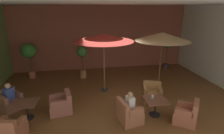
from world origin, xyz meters
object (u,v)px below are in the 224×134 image
(cafe_table_front_right, at_px, (26,106))
(potted_tree_mid_left, at_px, (29,53))
(armchair_front_right_south, at_px, (10,101))
(patron_by_window, at_px, (9,92))
(armchair_front_left_south, at_px, (152,94))
(patio_umbrella_center_beige, at_px, (162,37))
(patio_umbrella_tall_red, at_px, (104,38))
(patron_blue_shirt, at_px, (130,102))
(potted_tree_mid_right, at_px, (82,57))
(potted_tree_left_corner, at_px, (167,46))
(armchair_front_left_east, at_px, (187,115))
(armchair_front_right_north, at_px, (10,132))
(armchair_front_left_north, at_px, (129,113))
(armchair_front_right_east, at_px, (61,105))
(iced_drink_cup, at_px, (153,97))
(cafe_table_front_left, at_px, (156,103))

(cafe_table_front_right, bearing_deg, potted_tree_mid_left, 100.23)
(armchair_front_right_south, height_order, patron_by_window, patron_by_window)
(armchair_front_left_south, relative_size, patio_umbrella_center_beige, 0.34)
(patio_umbrella_tall_red, distance_m, patron_blue_shirt, 3.22)
(armchair_front_left_south, bearing_deg, potted_tree_mid_right, 130.20)
(patio_umbrella_tall_red, bearing_deg, patron_blue_shirt, -78.95)
(armchair_front_right_south, xyz_separation_m, patio_umbrella_center_beige, (6.67, 1.10, 2.17))
(patio_umbrella_center_beige, bearing_deg, patron_blue_shirt, -129.71)
(potted_tree_left_corner, bearing_deg, armchair_front_left_east, -109.25)
(potted_tree_mid_left, bearing_deg, armchair_front_left_south, -34.13)
(patio_umbrella_center_beige, distance_m, potted_tree_left_corner, 3.17)
(cafe_table_front_right, xyz_separation_m, potted_tree_mid_right, (2.08, 3.70, 0.74))
(potted_tree_mid_right, bearing_deg, armchair_front_right_north, -115.27)
(potted_tree_mid_left, xyz_separation_m, potted_tree_mid_right, (2.85, -0.52, -0.18))
(armchair_front_left_north, bearing_deg, patio_umbrella_tall_red, 100.29)
(armchair_front_left_east, bearing_deg, patio_umbrella_center_beige, 82.66)
(armchair_front_left_east, xyz_separation_m, armchair_front_right_east, (-4.26, 1.48, -0.01))
(patio_umbrella_tall_red, distance_m, potted_tree_mid_left, 4.63)
(armchair_front_right_south, xyz_separation_m, patron_by_window, (0.03, -0.03, 0.40))
(armchair_front_right_north, bearing_deg, iced_drink_cup, 8.17)
(cafe_table_front_right, relative_size, iced_drink_cup, 7.48)
(armchair_front_right_east, relative_size, armchair_front_right_south, 0.87)
(armchair_front_right_north, bearing_deg, cafe_table_front_left, 6.44)
(armchair_front_left_north, relative_size, armchair_front_left_south, 1.04)
(potted_tree_mid_left, height_order, patron_blue_shirt, potted_tree_mid_left)
(patio_umbrella_center_beige, bearing_deg, armchair_front_right_north, -152.89)
(armchair_front_left_north, bearing_deg, potted_tree_mid_right, 107.40)
(armchair_front_left_east, relative_size, patio_umbrella_tall_red, 0.37)
(potted_tree_mid_left, relative_size, potted_tree_mid_right, 1.08)
(armchair_front_right_east, bearing_deg, armchair_front_left_east, -19.20)
(cafe_table_front_left, bearing_deg, potted_tree_left_corner, 60.60)
(armchair_front_right_north, height_order, patron_blue_shirt, patron_blue_shirt)
(armchair_front_right_north, bearing_deg, patio_umbrella_center_beige, 27.11)
(armchair_front_right_east, distance_m, patio_umbrella_tall_red, 3.31)
(armchair_front_right_north, relative_size, iced_drink_cup, 8.18)
(armchair_front_left_south, xyz_separation_m, armchair_front_right_south, (-5.69, 0.42, -0.01))
(armchair_front_left_north, distance_m, armchair_front_right_east, 2.56)
(potted_tree_mid_right, relative_size, iced_drink_cup, 16.45)
(patron_blue_shirt, bearing_deg, armchair_front_right_north, -174.96)
(potted_tree_left_corner, bearing_deg, iced_drink_cup, -120.69)
(cafe_table_front_left, distance_m, cafe_table_front_right, 4.60)
(patio_umbrella_tall_red, bearing_deg, patio_umbrella_center_beige, 2.75)
(cafe_table_front_left, bearing_deg, potted_tree_mid_right, 119.83)
(cafe_table_front_right, height_order, iced_drink_cup, iced_drink_cup)
(armchair_front_left_south, bearing_deg, patron_blue_shirt, -136.75)
(cafe_table_front_right, relative_size, patron_blue_shirt, 1.21)
(patio_umbrella_tall_red, relative_size, potted_tree_mid_right, 1.49)
(armchair_front_left_north, xyz_separation_m, patron_blue_shirt, (0.03, 0.01, 0.42))
(iced_drink_cup, bearing_deg, armchair_front_left_south, 67.53)
(potted_tree_mid_left, distance_m, iced_drink_cup, 7.09)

